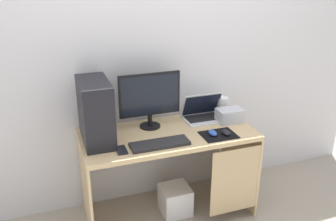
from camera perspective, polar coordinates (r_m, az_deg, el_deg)
ground_plane at (r=3.14m, az=0.00°, el=-15.48°), size 8.00×8.00×0.00m
wall_back at (r=2.88m, az=-2.26°, el=9.80°), size 4.00×0.05×2.60m
desk at (r=2.82m, az=0.41°, el=-6.31°), size 1.31×0.61×0.72m
pc_tower at (r=2.60m, az=-11.32°, el=-0.17°), size 0.21×0.42×0.45m
monitor at (r=2.76m, az=-2.88°, el=1.93°), size 0.48×0.16×0.44m
laptop at (r=3.00m, az=5.58°, el=-0.53°), size 0.34×0.23×0.21m
speaker at (r=3.10m, az=8.56°, el=0.71°), size 0.10×0.10×0.15m
projector at (r=2.97m, az=9.61°, el=-0.77°), size 0.20×0.14×0.11m
keyboard at (r=2.57m, az=-1.29°, el=-5.25°), size 0.42×0.14×0.02m
mousepad at (r=2.74m, az=7.94°, el=-3.81°), size 0.26×0.20×0.00m
mouse_left at (r=2.72m, az=7.02°, el=-3.50°), size 0.06×0.10×0.03m
mouse_right at (r=2.74m, az=9.04°, el=-3.41°), size 0.06×0.10×0.03m
cell_phone at (r=2.52m, az=-7.33°, el=-6.19°), size 0.07×0.13×0.01m
subwoofer at (r=3.07m, az=1.14°, el=-13.82°), size 0.23×0.23×0.23m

